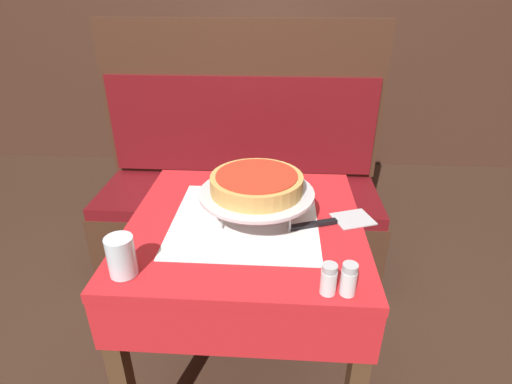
% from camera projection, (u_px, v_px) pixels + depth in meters
% --- Properties ---
extents(ground_plane, '(14.00, 14.00, 0.00)m').
position_uv_depth(ground_plane, '(247.00, 377.00, 1.58)').
color(ground_plane, '#382319').
extents(dining_table_front, '(0.72, 0.72, 0.73)m').
position_uv_depth(dining_table_front, '(246.00, 250.00, 1.30)').
color(dining_table_front, red).
rests_on(dining_table_front, ground_plane).
extents(dining_table_rear, '(0.81, 0.81, 0.72)m').
position_uv_depth(dining_table_rear, '(262.00, 110.00, 2.76)').
color(dining_table_rear, beige).
rests_on(dining_table_rear, ground_plane).
extents(booth_bench, '(1.44, 0.52, 1.24)m').
position_uv_depth(booth_bench, '(240.00, 202.00, 2.14)').
color(booth_bench, '#3D2316').
rests_on(booth_bench, ground_plane).
extents(back_wall_panel, '(6.00, 0.04, 2.40)m').
position_uv_depth(back_wall_panel, '(270.00, 12.00, 2.98)').
color(back_wall_panel, '#3D2319').
rests_on(back_wall_panel, ground_plane).
extents(pizza_pan_stand, '(0.35, 0.35, 0.10)m').
position_uv_depth(pizza_pan_stand, '(257.00, 194.00, 1.20)').
color(pizza_pan_stand, '#ADADB2').
rests_on(pizza_pan_stand, dining_table_front).
extents(deep_dish_pizza, '(0.28, 0.28, 0.05)m').
position_uv_depth(deep_dish_pizza, '(257.00, 183.00, 1.18)').
color(deep_dish_pizza, tan).
rests_on(deep_dish_pizza, pizza_pan_stand).
extents(pizza_server, '(0.27, 0.15, 0.01)m').
position_uv_depth(pizza_server, '(335.00, 221.00, 1.23)').
color(pizza_server, '#BCBCC1').
rests_on(pizza_server, dining_table_front).
extents(water_glass_near, '(0.07, 0.07, 0.11)m').
position_uv_depth(water_glass_near, '(121.00, 256.00, 0.99)').
color(water_glass_near, silver).
rests_on(water_glass_near, dining_table_front).
extents(salt_shaker, '(0.04, 0.04, 0.08)m').
position_uv_depth(salt_shaker, '(329.00, 279.00, 0.93)').
color(salt_shaker, silver).
rests_on(salt_shaker, dining_table_front).
extents(pepper_shaker, '(0.04, 0.04, 0.08)m').
position_uv_depth(pepper_shaker, '(349.00, 279.00, 0.93)').
color(pepper_shaker, silver).
rests_on(pepper_shaker, dining_table_front).
extents(condiment_caddy, '(0.13, 0.13, 0.17)m').
position_uv_depth(condiment_caddy, '(269.00, 92.00, 2.61)').
color(condiment_caddy, black).
rests_on(condiment_caddy, dining_table_rear).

